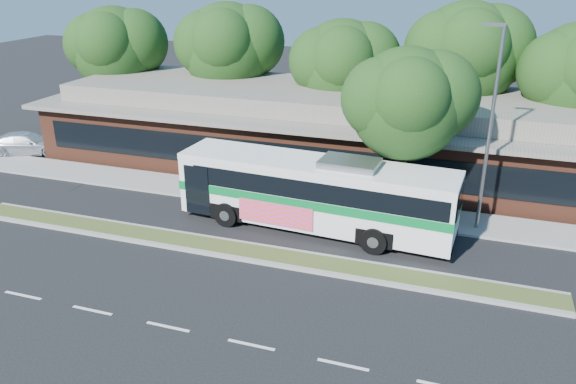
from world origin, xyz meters
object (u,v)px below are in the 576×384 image
lamp_post (490,125)px  sedan (27,143)px  transit_bus (316,189)px  sidewalk_tree (415,102)px

lamp_post → sedan: 27.62m
lamp_post → sedan: bearing=175.0°
sedan → transit_bus: bearing=-126.1°
lamp_post → transit_bus: size_ratio=0.72×
sidewalk_tree → sedan: bearing=175.2°
lamp_post → sidewalk_tree: (-3.20, 0.32, 0.70)m
lamp_post → sedan: (-27.20, 2.36, -4.22)m
transit_bus → sidewalk_tree: sidewalk_tree is taller
sedan → sidewalk_tree: (24.00, -2.04, 4.92)m
lamp_post → transit_bus: lamp_post is taller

